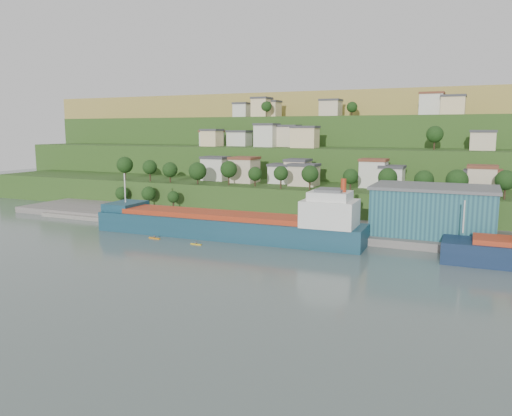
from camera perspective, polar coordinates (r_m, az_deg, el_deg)
The scene contains 10 objects.
ground at distance 128.11m, azimuth -4.59°, elevation -4.25°, with size 500.00×500.00×0.00m, color #495956.
quay at distance 145.80m, azimuth 7.73°, elevation -2.68°, with size 220.00×26.00×4.00m, color slate.
pebble_beach at distance 177.22m, azimuth -16.77°, elevation -0.91°, with size 40.00×18.00×2.40m, color slate.
hillside at distance 285.68m, azimuth 12.09°, elevation 2.90°, with size 360.00×210.18×96.00m.
cargo_ship_near at distance 135.55m, azimuth -2.61°, elevation -2.14°, with size 76.65×14.76×19.60m.
warehouse at distance 138.07m, azimuth 19.61°, elevation -0.22°, with size 31.18×19.29×12.80m.
caravan at distance 171.96m, azimuth -14.86°, elevation -0.18°, with size 6.79×2.83×3.17m, color white.
dinghy at distance 170.03m, azimuth -15.50°, elevation -0.70°, with size 4.35×1.63×0.87m, color silver.
kayak_orange at distance 137.89m, azimuth -11.52°, elevation -3.34°, with size 3.65×0.99×0.90m.
kayak_yellow at distance 129.05m, azimuth -6.86°, elevation -4.08°, with size 3.08×0.58×0.77m.
Camera 1 is at (60.89, -108.87, 29.18)m, focal length 35.00 mm.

